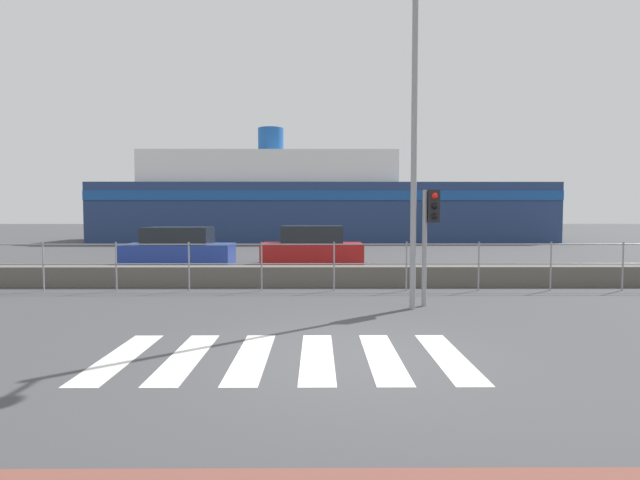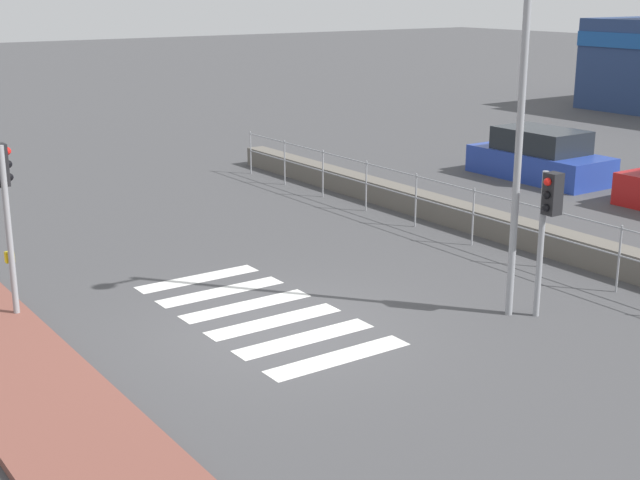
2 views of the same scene
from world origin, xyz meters
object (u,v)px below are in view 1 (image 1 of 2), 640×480
object	(u,v)px
streetlamp	(416,107)
parked_car_red	(312,248)
ferry_boat	(313,204)
traffic_light_far	(430,221)
parked_car_blue	(179,249)

from	to	relation	value
streetlamp	parked_car_red	size ratio (longest dim) A/B	1.74
ferry_boat	traffic_light_far	bearing A→B (deg)	-83.90
ferry_boat	parked_car_red	xyz separation A→B (m)	(0.13, -16.71, -1.98)
parked_car_red	streetlamp	bearing A→B (deg)	-76.53
streetlamp	ferry_boat	bearing A→B (deg)	95.07
parked_car_blue	parked_car_red	world-z (taller)	parked_car_red
streetlamp	parked_car_blue	size ratio (longest dim) A/B	1.63
streetlamp	parked_car_red	distance (m)	9.86
streetlamp	parked_car_blue	bearing A→B (deg)	128.86
streetlamp	traffic_light_far	bearing A→B (deg)	49.27
traffic_light_far	streetlamp	world-z (taller)	streetlamp
ferry_boat	parked_car_blue	size ratio (longest dim) A/B	7.59
streetlamp	parked_car_blue	distance (m)	12.04
traffic_light_far	streetlamp	xyz separation A→B (m)	(-0.42, -0.48, 2.25)
streetlamp	parked_car_blue	xyz separation A→B (m)	(-7.24, 8.99, -3.45)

